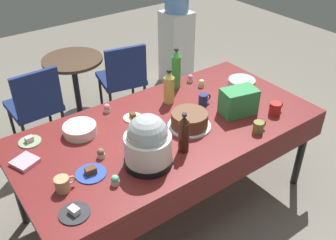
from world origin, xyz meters
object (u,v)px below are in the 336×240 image
object	(u,v)px
slow_cooker	(148,143)
dessert_plate_charcoal	(74,212)
soda_bottle_cola	(184,134)
round_cafe_table	(75,78)
ceramic_snack_bowl	(80,130)
dessert_plate_sage	(30,141)
cupcake_rose	(201,83)
maroon_chair_right	(123,76)
dessert_plate_cobalt	(91,173)
frosted_layer_cake	(189,120)
glass_salad_bowl	(241,84)
cupcake_vanilla	(107,108)
cupcake_mint	(190,78)
soda_bottle_ginger_ale	(169,87)
coffee_mug_red	(275,108)
coffee_mug_navy	(203,100)
coffee_mug_tan	(63,184)
soda_bottle_lime_soda	(176,69)
soda_carton	(239,102)
coffee_mug_olive	(259,127)
cupcake_berry	(115,180)
maroon_chair_left	(35,103)
potluck_table	(168,133)
water_cooler	(176,37)
dessert_plate_cream	(133,117)
cupcake_lemon	(101,153)

from	to	relation	value
slow_cooker	dessert_plate_charcoal	world-z (taller)	slow_cooker
soda_bottle_cola	round_cafe_table	world-z (taller)	soda_bottle_cola
ceramic_snack_bowl	dessert_plate_sage	world-z (taller)	ceramic_snack_bowl
ceramic_snack_bowl	cupcake_rose	xyz separation A→B (m)	(1.12, 0.03, -0.00)
soda_bottle_cola	maroon_chair_right	bearing A→B (deg)	73.72
slow_cooker	round_cafe_table	world-z (taller)	slow_cooker
round_cafe_table	dessert_plate_cobalt	bearing A→B (deg)	-110.45
dessert_plate_cobalt	soda_bottle_cola	xyz separation A→B (m)	(0.60, -0.15, 0.12)
frosted_layer_cake	dessert_plate_cobalt	bearing A→B (deg)	-176.73
glass_salad_bowl	cupcake_vanilla	bearing A→B (deg)	162.47
cupcake_mint	maroon_chair_right	size ratio (longest dim) A/B	0.08
soda_bottle_ginger_ale	coffee_mug_red	world-z (taller)	soda_bottle_ginger_ale
coffee_mug_navy	cupcake_vanilla	bearing A→B (deg)	151.80
dessert_plate_charcoal	coffee_mug_tan	size ratio (longest dim) A/B	1.34
frosted_layer_cake	coffee_mug_navy	bearing A→B (deg)	31.68
ceramic_snack_bowl	soda_bottle_lime_soda	bearing A→B (deg)	9.05
dessert_plate_cobalt	soda_carton	world-z (taller)	soda_carton
dessert_plate_sage	soda_carton	bearing A→B (deg)	-21.91
cupcake_rose	soda_bottle_lime_soda	world-z (taller)	soda_bottle_lime_soda
dessert_plate_sage	coffee_mug_olive	bearing A→B (deg)	-31.67
glass_salad_bowl	soda_bottle_cola	size ratio (longest dim) A/B	0.78
cupcake_berry	cupcake_mint	bearing A→B (deg)	32.65
ceramic_snack_bowl	coffee_mug_tan	size ratio (longest dim) A/B	1.82
dessert_plate_sage	coffee_mug_navy	distance (m)	1.30
maroon_chair_left	maroon_chair_right	bearing A→B (deg)	0.08
soda_carton	round_cafe_table	distance (m)	1.85
cupcake_vanilla	soda_bottle_ginger_ale	bearing A→B (deg)	-18.74
potluck_table	frosted_layer_cake	distance (m)	0.19
round_cafe_table	ceramic_snack_bowl	bearing A→B (deg)	-111.56
slow_cooker	dessert_plate_sage	xyz separation A→B (m)	(-0.53, 0.66, -0.15)
coffee_mug_olive	dessert_plate_cobalt	bearing A→B (deg)	165.84
cupcake_berry	coffee_mug_navy	bearing A→B (deg)	20.95
glass_salad_bowl	ceramic_snack_bowl	world-z (taller)	glass_salad_bowl
frosted_layer_cake	cupcake_mint	world-z (taller)	frosted_layer_cake
ceramic_snack_bowl	water_cooler	size ratio (longest dim) A/B	0.19
cupcake_vanilla	cupcake_rose	size ratio (longest dim) A/B	1.00
dessert_plate_cobalt	potluck_table	bearing A→B (deg)	11.86
dessert_plate_sage	maroon_chair_left	world-z (taller)	maroon_chair_left
potluck_table	dessert_plate_cobalt	xyz separation A→B (m)	(-0.68, -0.14, 0.07)
ceramic_snack_bowl	coffee_mug_red	bearing A→B (deg)	-25.65
frosted_layer_cake	coffee_mug_tan	bearing A→B (deg)	-175.58
cupcake_vanilla	maroon_chair_left	size ratio (longest dim) A/B	0.08
cupcake_berry	soda_bottle_lime_soda	bearing A→B (deg)	36.45
water_cooler	coffee_mug_olive	bearing A→B (deg)	-112.51
dessert_plate_cream	cupcake_rose	size ratio (longest dim) A/B	2.14
slow_cooker	cupcake_rose	size ratio (longest dim) A/B	5.21
potluck_table	coffee_mug_navy	bearing A→B (deg)	10.59
cupcake_lemon	cupcake_berry	bearing A→B (deg)	-100.53
maroon_chair_left	cupcake_rose	bearing A→B (deg)	-42.14
soda_bottle_cola	round_cafe_table	distance (m)	1.88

